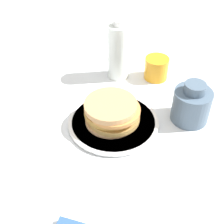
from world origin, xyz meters
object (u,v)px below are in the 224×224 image
Objects in this scene: pancake_stack at (112,112)px; cream_jug at (191,104)px; juice_glass at (156,68)px; water_bottle_near at (118,51)px; plate at (112,122)px.

cream_jug is (0.03, 0.23, 0.01)m from pancake_stack.
juice_glass is 0.64× the size of cream_jug.
water_bottle_near reaches higher than cream_jug.
plate is at bearing 139.05° from pancake_stack.
plate is 1.27× the size of water_bottle_near.
plate is 0.24m from cream_jug.
water_bottle_near is (-0.24, 0.08, 0.09)m from plate.
pancake_stack is 0.26m from water_bottle_near.
pancake_stack is at bearing -40.95° from plate.
plate is at bearing -17.91° from water_bottle_near.
cream_jug is at bearing 30.19° from water_bottle_near.
cream_jug reaches higher than juice_glass.
water_bottle_near reaches higher than juice_glass.
pancake_stack is 0.24m from cream_jug.
plate is at bearing -97.12° from cream_jug.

